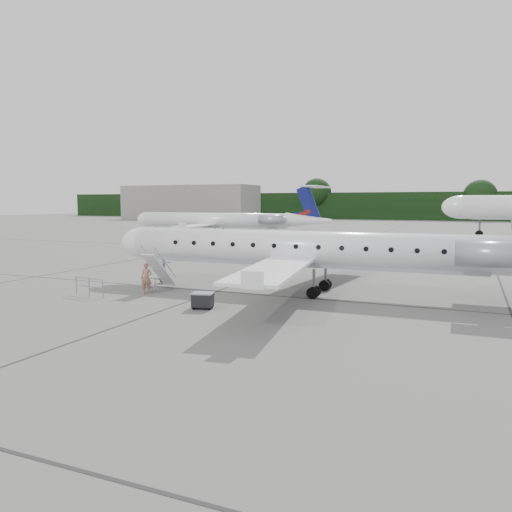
% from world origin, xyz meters
% --- Properties ---
extents(ground, '(320.00, 320.00, 0.00)m').
position_xyz_m(ground, '(0.00, 0.00, 0.00)').
color(ground, slate).
rests_on(ground, ground).
extents(treeline, '(260.00, 4.00, 8.00)m').
position_xyz_m(treeline, '(0.00, 130.00, 4.00)').
color(treeline, black).
rests_on(treeline, ground).
extents(terminal_building, '(40.00, 14.00, 10.00)m').
position_xyz_m(terminal_building, '(-70.00, 110.00, 5.00)').
color(terminal_building, gray).
rests_on(terminal_building, ground).
extents(main_regional_jet, '(28.04, 20.45, 7.09)m').
position_xyz_m(main_regional_jet, '(-1.51, 7.05, 3.55)').
color(main_regional_jet, white).
rests_on(main_regional_jet, ground).
extents(airstair, '(0.90, 2.40, 2.22)m').
position_xyz_m(airstair, '(-9.66, 4.66, 1.11)').
color(airstair, white).
rests_on(airstair, ground).
extents(passenger, '(0.75, 0.63, 1.76)m').
position_xyz_m(passenger, '(-9.63, 3.32, 0.88)').
color(passenger, '#91614F').
rests_on(passenger, ground).
extents(safety_railing, '(2.19, 0.42, 1.00)m').
position_xyz_m(safety_railing, '(-12.09, 1.42, 0.50)').
color(safety_railing, gray).
rests_on(safety_railing, ground).
extents(baggage_cart, '(1.17, 1.04, 0.86)m').
position_xyz_m(baggage_cart, '(-4.71, 1.03, 0.43)').
color(baggage_cart, black).
rests_on(baggage_cart, ground).
extents(bg_regional_left, '(28.25, 20.57, 7.32)m').
position_xyz_m(bg_regional_left, '(-26.06, 42.12, 3.66)').
color(bg_regional_left, white).
rests_on(bg_regional_left, ground).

